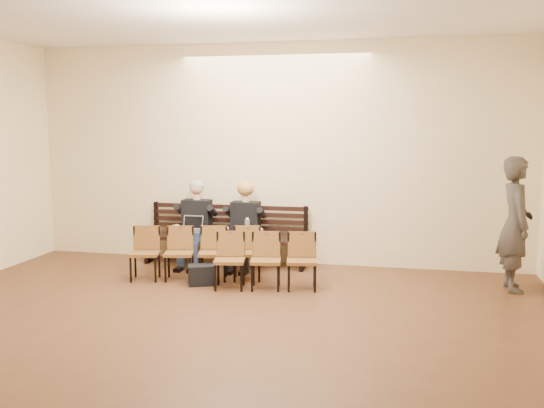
{
  "coord_description": "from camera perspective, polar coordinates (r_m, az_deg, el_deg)",
  "views": [
    {
      "loc": [
        2.02,
        -4.45,
        2.26
      ],
      "look_at": [
        0.16,
        4.05,
        1.08
      ],
      "focal_mm": 40.0,
      "sensor_mm": 36.0,
      "label": 1
    }
  ],
  "objects": [
    {
      "name": "bench",
      "position": [
        9.72,
        -4.38,
        -4.39
      ],
      "size": [
        2.6,
        0.9,
        0.45
      ],
      "primitive_type": "cube",
      "color": "black",
      "rests_on": "ground"
    },
    {
      "name": "chair_row_front",
      "position": [
        8.26,
        -0.61,
        -5.39
      ],
      "size": [
        1.44,
        0.66,
        0.77
      ],
      "primitive_type": "cube",
      "rotation": [
        0.0,
        0.0,
        0.18
      ],
      "color": "brown",
      "rests_on": "ground"
    },
    {
      "name": "seated_woman",
      "position": [
        9.44,
        -2.65,
        -2.22
      ],
      "size": [
        0.54,
        0.75,
        1.26
      ],
      "primitive_type": null,
      "color": "black",
      "rests_on": "ground"
    },
    {
      "name": "bag",
      "position": [
        8.58,
        -6.59,
        -6.63
      ],
      "size": [
        0.45,
        0.38,
        0.28
      ],
      "primitive_type": "cube",
      "rotation": [
        0.0,
        0.0,
        0.38
      ],
      "color": "black",
      "rests_on": "ground"
    },
    {
      "name": "passerby",
      "position": [
        8.71,
        21.97,
        -0.87
      ],
      "size": [
        0.57,
        0.8,
        2.09
      ],
      "primitive_type": "imported",
      "rotation": [
        0.0,
        0.0,
        1.66
      ],
      "color": "#3A352F",
      "rests_on": "ground"
    },
    {
      "name": "ground",
      "position": [
        5.38,
        -11.49,
        -17.24
      ],
      "size": [
        10.0,
        10.0,
        0.0
      ],
      "primitive_type": "plane",
      "color": "#54351C",
      "rests_on": "ground"
    },
    {
      "name": "seated_man",
      "position": [
        9.67,
        -7.26,
        -1.84
      ],
      "size": [
        0.55,
        0.77,
        1.33
      ],
      "primitive_type": null,
      "color": "black",
      "rests_on": "ground"
    },
    {
      "name": "chair_row_back",
      "position": [
        8.8,
        -7.17,
        -4.64
      ],
      "size": [
        1.92,
        0.83,
        0.77
      ],
      "primitive_type": "cube",
      "rotation": [
        0.0,
        0.0,
        0.23
      ],
      "color": "brown",
      "rests_on": "ground"
    },
    {
      "name": "room_walls",
      "position": [
        5.62,
        -8.91,
        10.46
      ],
      "size": [
        8.02,
        10.01,
        3.51
      ],
      "color": "#FAE9B3",
      "rests_on": "ground"
    },
    {
      "name": "water_bottle",
      "position": [
        9.19,
        -2.34,
        -2.86
      ],
      "size": [
        0.08,
        0.08,
        0.25
      ],
      "primitive_type": "cylinder",
      "rotation": [
        0.0,
        0.0,
        0.08
      ],
      "color": "silver",
      "rests_on": "bench"
    },
    {
      "name": "laptop",
      "position": [
        9.47,
        -7.68,
        -2.65
      ],
      "size": [
        0.36,
        0.31,
        0.23
      ],
      "primitive_type": "cube",
      "rotation": [
        0.0,
        0.0,
        0.21
      ],
      "color": "#B8B9BD",
      "rests_on": "bench"
    }
  ]
}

